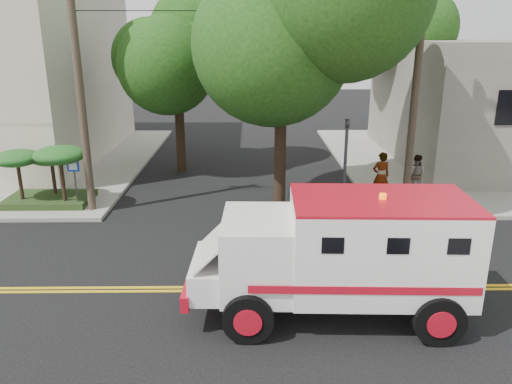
{
  "coord_description": "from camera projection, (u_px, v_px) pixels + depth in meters",
  "views": [
    {
      "loc": [
        0.36,
        -11.82,
        6.45
      ],
      "look_at": [
        0.55,
        3.46,
        1.6
      ],
      "focal_mm": 35.0,
      "sensor_mm": 36.0,
      "label": 1
    }
  ],
  "objects": [
    {
      "name": "tree_left",
      "position": [
        183.0,
        51.0,
        22.68
      ],
      "size": [
        4.48,
        4.2,
        7.7
      ],
      "color": "black",
      "rests_on": "ground"
    },
    {
      "name": "pedestrian_a",
      "position": [
        381.0,
        176.0,
        19.57
      ],
      "size": [
        0.77,
        0.57,
        1.94
      ],
      "primitive_type": "imported",
      "rotation": [
        0.0,
        0.0,
        3.3
      ],
      "color": "gray",
      "rests_on": "sidewalk_ne"
    },
    {
      "name": "pedestrian_b",
      "position": [
        416.0,
        174.0,
        20.43
      ],
      "size": [
        0.97,
        0.88,
        1.64
      ],
      "primitive_type": "imported",
      "rotation": [
        0.0,
        0.0,
        2.75
      ],
      "color": "gray",
      "rests_on": "sidewalk_ne"
    },
    {
      "name": "utility_pole_right",
      "position": [
        415.0,
        91.0,
        17.84
      ],
      "size": [
        0.28,
        0.28,
        9.0
      ],
      "primitive_type": "cylinder",
      "color": "#382D23",
      "rests_on": "ground"
    },
    {
      "name": "ground",
      "position": [
        237.0,
        289.0,
        13.21
      ],
      "size": [
        100.0,
        100.0,
        0.0
      ],
      "primitive_type": "plane",
      "color": "black",
      "rests_on": "ground"
    },
    {
      "name": "armored_truck",
      "position": [
        342.0,
        250.0,
        11.53
      ],
      "size": [
        6.54,
        2.8,
        2.94
      ],
      "rotation": [
        0.0,
        0.0,
        -0.03
      ],
      "color": "white",
      "rests_on": "ground"
    },
    {
      "name": "accessibility_sign",
      "position": [
        75.0,
        177.0,
        18.61
      ],
      "size": [
        0.45,
        0.1,
        2.02
      ],
      "color": "#3F3F42",
      "rests_on": "ground"
    },
    {
      "name": "palm_planter",
      "position": [
        45.0,
        166.0,
        18.94
      ],
      "size": [
        3.52,
        2.63,
        2.36
      ],
      "color": "#1E3314",
      "rests_on": "sidewalk_nw"
    },
    {
      "name": "traffic_signal",
      "position": [
        346.0,
        157.0,
        17.92
      ],
      "size": [
        0.15,
        0.18,
        3.6
      ],
      "color": "#3F3F42",
      "rests_on": "ground"
    },
    {
      "name": "utility_pole_left",
      "position": [
        80.0,
        92.0,
        17.5
      ],
      "size": [
        0.28,
        0.28,
        9.0
      ],
      "primitive_type": "cylinder",
      "color": "#382D23",
      "rests_on": "ground"
    },
    {
      "name": "tree_main",
      "position": [
        296.0,
        11.0,
        16.97
      ],
      "size": [
        6.08,
        5.7,
        9.85
      ],
      "color": "black",
      "rests_on": "ground"
    },
    {
      "name": "tree_right",
      "position": [
        409.0,
        41.0,
        26.51
      ],
      "size": [
        4.8,
        4.5,
        8.2
      ],
      "color": "black",
      "rests_on": "ground"
    },
    {
      "name": "sidewalk_ne",
      "position": [
        499.0,
        161.0,
        26.22
      ],
      "size": [
        17.0,
        17.0,
        0.15
      ],
      "primitive_type": "cube",
      "color": "gray",
      "rests_on": "ground"
    }
  ]
}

